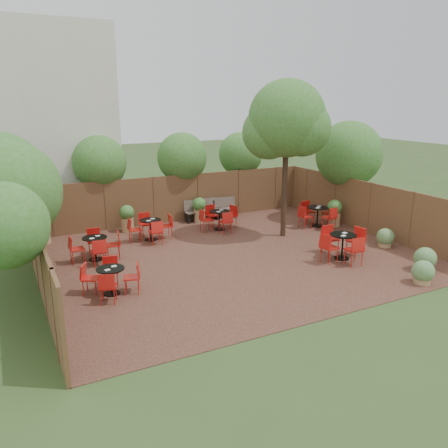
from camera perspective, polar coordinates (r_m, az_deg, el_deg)
name	(u,v)px	position (r m, az deg, el deg)	size (l,w,h in m)	color
ground	(232,256)	(15.11, 1.05, -4.08)	(80.00, 80.00, 0.00)	#354F23
courtyard_paving	(232,256)	(15.11, 1.05, -4.05)	(12.00, 10.00, 0.02)	#361E16
fence_back	(177,199)	(19.23, -5.94, 3.23)	(12.00, 0.08, 2.00)	#50321D
fence_left	(37,255)	(13.22, -22.61, -3.66)	(0.08, 10.00, 2.00)	#50321D
fence_right	(369,208)	(18.31, 17.90, 1.93)	(0.08, 10.00, 2.00)	#50321D
neighbour_building	(49,126)	(20.70, -21.27, 11.55)	(5.00, 4.00, 8.00)	beige
overhang_foliage	(160,167)	(16.19, -8.08, 7.11)	(15.93, 10.23, 2.79)	#326721
courtyard_tree	(287,124)	(16.66, 7.96, 12.49)	(2.89, 2.81, 5.78)	black
park_bench_left	(201,210)	(19.35, -2.95, 1.82)	(1.48, 0.50, 0.91)	brown
park_bench_right	(220,208)	(19.73, -0.47, 2.09)	(1.48, 0.63, 0.89)	brown
bistro_tables	(221,235)	(15.79, -0.33, -1.38)	(10.76, 6.54, 0.96)	black
planters	(194,216)	(18.00, -3.85, 1.08)	(11.49, 3.66, 1.10)	#9A784D
low_shrubs	(411,256)	(15.24, 22.61, -3.75)	(2.18, 3.53, 0.73)	#9A784D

